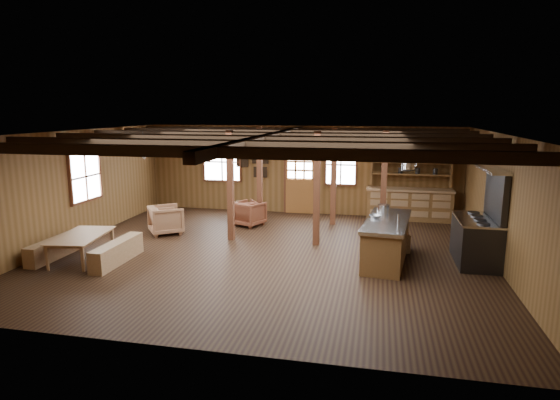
% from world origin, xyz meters
% --- Properties ---
extents(room, '(10.04, 9.04, 2.84)m').
position_xyz_m(room, '(0.00, 0.00, 1.40)').
color(room, black).
rests_on(room, ground).
extents(ceiling_joists, '(9.80, 8.82, 0.18)m').
position_xyz_m(ceiling_joists, '(0.00, 0.18, 2.68)').
color(ceiling_joists, black).
rests_on(ceiling_joists, ceiling).
extents(timber_posts, '(3.95, 2.35, 2.80)m').
position_xyz_m(timber_posts, '(0.52, 2.08, 1.40)').
color(timber_posts, '#4C2515').
rests_on(timber_posts, floor).
extents(back_door, '(1.02, 0.08, 2.15)m').
position_xyz_m(back_door, '(0.00, 4.45, 0.88)').
color(back_door, brown).
rests_on(back_door, floor).
extents(window_back_left, '(1.32, 0.06, 1.32)m').
position_xyz_m(window_back_left, '(-2.60, 4.46, 1.60)').
color(window_back_left, white).
rests_on(window_back_left, wall_back).
extents(window_back_right, '(1.02, 0.06, 1.32)m').
position_xyz_m(window_back_right, '(1.30, 4.46, 1.60)').
color(window_back_right, white).
rests_on(window_back_right, wall_back).
extents(window_left, '(0.14, 1.24, 1.32)m').
position_xyz_m(window_left, '(-4.96, 0.50, 1.60)').
color(window_left, white).
rests_on(window_left, wall_back).
extents(notice_boards, '(1.08, 0.03, 0.90)m').
position_xyz_m(notice_boards, '(-1.50, 4.46, 1.64)').
color(notice_boards, silver).
rests_on(notice_boards, wall_back).
extents(back_counter, '(2.55, 0.60, 2.45)m').
position_xyz_m(back_counter, '(3.40, 4.20, 0.60)').
color(back_counter, brown).
rests_on(back_counter, floor).
extents(pendant_lamps, '(1.86, 2.36, 0.66)m').
position_xyz_m(pendant_lamps, '(-2.25, 1.00, 2.25)').
color(pendant_lamps, '#2A2A2C').
rests_on(pendant_lamps, ceiling).
extents(pot_rack, '(0.41, 3.00, 0.45)m').
position_xyz_m(pot_rack, '(3.10, 0.30, 2.28)').
color(pot_rack, '#2A2A2C').
rests_on(pot_rack, ceiling).
extents(kitchen_island, '(1.17, 2.59, 1.20)m').
position_xyz_m(kitchen_island, '(2.69, 0.07, 0.48)').
color(kitchen_island, brown).
rests_on(kitchen_island, floor).
extents(step_stool, '(0.55, 0.45, 0.44)m').
position_xyz_m(step_stool, '(3.00, 0.79, 0.22)').
color(step_stool, olive).
rests_on(step_stool, floor).
extents(commercial_range, '(0.87, 1.70, 2.10)m').
position_xyz_m(commercial_range, '(4.65, 0.33, 0.67)').
color(commercial_range, '#2A2A2C').
rests_on(commercial_range, floor).
extents(dining_table, '(1.16, 1.77, 0.58)m').
position_xyz_m(dining_table, '(-3.90, -1.30, 0.29)').
color(dining_table, '#9C6F47').
rests_on(dining_table, floor).
extents(bench_wall, '(0.30, 1.61, 0.44)m').
position_xyz_m(bench_wall, '(-4.65, -1.30, 0.22)').
color(bench_wall, olive).
rests_on(bench_wall, floor).
extents(bench_aisle, '(0.32, 1.72, 0.47)m').
position_xyz_m(bench_aisle, '(-3.08, -1.30, 0.24)').
color(bench_aisle, olive).
rests_on(bench_aisle, floor).
extents(armchair_a, '(0.97, 0.97, 0.65)m').
position_xyz_m(armchair_a, '(-1.41, 2.87, 0.32)').
color(armchair_a, brown).
rests_on(armchair_a, floor).
extents(armchair_b, '(1.00, 1.01, 0.71)m').
position_xyz_m(armchair_b, '(-1.16, 2.52, 0.35)').
color(armchair_b, brown).
rests_on(armchair_b, floor).
extents(armchair_c, '(1.16, 1.16, 0.77)m').
position_xyz_m(armchair_c, '(-3.10, 1.19, 0.38)').
color(armchair_c, '#926242').
rests_on(armchair_c, floor).
extents(counter_pot, '(0.29, 0.29, 0.17)m').
position_xyz_m(counter_pot, '(2.61, 0.85, 1.03)').
color(counter_pot, silver).
rests_on(counter_pot, kitchen_island).
extents(bowl, '(0.33, 0.33, 0.06)m').
position_xyz_m(bowl, '(2.42, 0.19, 0.97)').
color(bowl, silver).
rests_on(bowl, kitchen_island).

